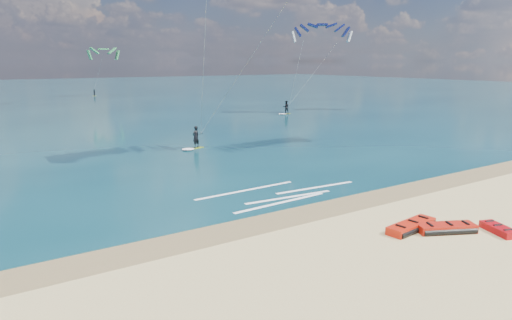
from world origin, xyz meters
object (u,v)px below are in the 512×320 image
at_px(packed_kite_left, 411,230).
at_px(kitesurfer_far, 306,60).
at_px(packed_kite_right, 498,233).
at_px(kitesurfer_main, 224,45).
at_px(packed_kite_mid, 446,232).

xyz_separation_m(packed_kite_left, kitesurfer_far, (25.44, 39.04, 7.74)).
xyz_separation_m(packed_kite_right, kitesurfer_main, (-1.84, 21.79, 8.80)).
bearing_deg(kitesurfer_far, packed_kite_left, -125.83).
xyz_separation_m(packed_kite_left, kitesurfer_main, (1.19, 19.41, 8.80)).
bearing_deg(packed_kite_mid, packed_kite_left, 162.76).
bearing_deg(kitesurfer_far, packed_kite_right, -121.15).
bearing_deg(packed_kite_left, kitesurfer_far, 50.24).
xyz_separation_m(kitesurfer_main, kitesurfer_far, (24.25, 19.64, -1.06)).
relative_size(packed_kite_mid, packed_kite_right, 1.48).
height_order(packed_kite_left, packed_kite_mid, packed_kite_mid).
relative_size(packed_kite_right, kitesurfer_far, 0.14).
bearing_deg(kitesurfer_main, packed_kite_left, -108.65).
relative_size(packed_kite_mid, kitesurfer_main, 0.17).
bearing_deg(packed_kite_right, kitesurfer_far, -8.70).
bearing_deg(kitesurfer_far, packed_kite_mid, -124.00).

